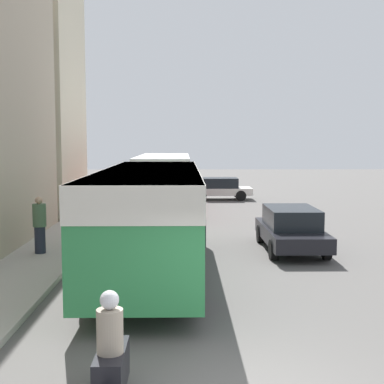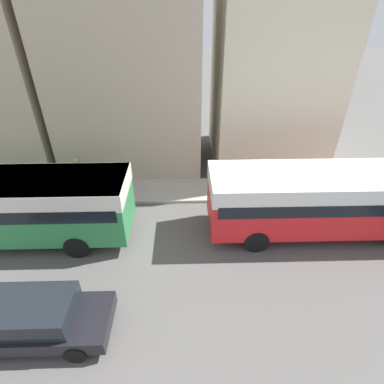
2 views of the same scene
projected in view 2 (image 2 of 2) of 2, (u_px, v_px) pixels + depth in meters
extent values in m
cube|color=#BCAD93|center=(126.00, 58.00, 15.93)|extent=(5.45, 7.83, 12.06)
cube|color=beige|center=(274.00, 55.00, 16.57)|extent=(6.60, 6.35, 12.18)
cylinder|color=black|center=(92.00, 211.00, 13.79)|extent=(0.28, 1.00, 1.00)
cylinder|color=black|center=(77.00, 246.00, 11.80)|extent=(0.28, 1.00, 1.00)
cube|color=red|center=(325.00, 199.00, 12.49)|extent=(2.60, 9.63, 2.39)
cube|color=white|center=(330.00, 181.00, 12.03)|extent=(2.62, 9.68, 0.72)
cube|color=black|center=(326.00, 193.00, 12.33)|extent=(2.65, 9.25, 0.53)
cylinder|color=black|center=(371.00, 204.00, 14.21)|extent=(0.28, 1.00, 1.00)
cylinder|color=black|center=(246.00, 206.00, 14.07)|extent=(0.28, 1.00, 1.00)
cylinder|color=black|center=(256.00, 241.00, 12.07)|extent=(0.28, 1.00, 1.00)
cube|color=black|center=(36.00, 323.00, 8.97)|extent=(1.81, 4.50, 0.48)
cube|color=black|center=(30.00, 311.00, 8.66)|extent=(1.59, 2.48, 0.66)
cylinder|color=black|center=(5.00, 305.00, 9.77)|extent=(0.22, 0.64, 0.64)
cylinder|color=black|center=(76.00, 353.00, 8.44)|extent=(0.22, 0.64, 0.64)
cylinder|color=black|center=(91.00, 303.00, 9.83)|extent=(0.22, 0.64, 0.64)
cylinder|color=#232838|center=(336.00, 186.00, 15.51)|extent=(0.33, 0.33, 0.76)
cylinder|color=#4C6B4C|center=(339.00, 175.00, 15.13)|extent=(0.42, 0.42, 0.64)
sphere|color=tan|center=(341.00, 167.00, 14.90)|extent=(0.21, 0.21, 0.21)
cylinder|color=#232838|center=(80.00, 182.00, 15.78)|extent=(0.34, 0.34, 0.85)
cylinder|color=#4C6B4C|center=(77.00, 169.00, 15.35)|extent=(0.42, 0.42, 0.71)
sphere|color=tan|center=(75.00, 161.00, 15.09)|extent=(0.23, 0.23, 0.23)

